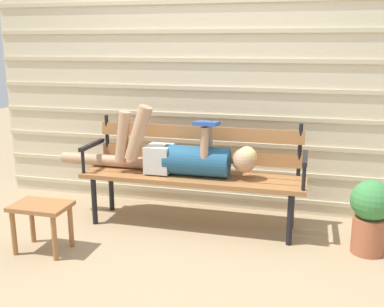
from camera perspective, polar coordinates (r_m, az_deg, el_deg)
The scene contains 6 objects.
ground_plane at distance 3.70m, azimuth -0.27°, elevation -9.55°, with size 12.00×12.00×0.00m, color tan.
house_siding at distance 3.98m, azimuth 1.91°, elevation 8.35°, with size 4.04×0.08×2.18m.
park_bench at distance 3.66m, azimuth 0.26°, elevation -1.78°, with size 1.81×0.44×0.86m.
reclining_person at distance 3.60m, azimuth -1.55°, elevation -0.28°, with size 1.71×0.26×0.57m.
footstool at distance 3.41m, azimuth -18.65°, elevation -7.32°, with size 0.41×0.28×0.36m.
potted_plant at distance 3.43m, azimuth 21.80°, elevation -7.11°, with size 0.29×0.29×0.54m.
Camera 1 is at (0.88, -3.28, 1.48)m, focal length 41.82 mm.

